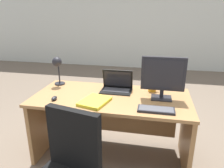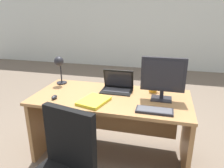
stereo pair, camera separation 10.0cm
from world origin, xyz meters
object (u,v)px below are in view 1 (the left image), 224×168
object	(u,v)px
coffee_mug	(152,87)
mouse	(54,98)
laptop	(117,84)
book	(95,101)
keyboard	(156,110)
monitor	(163,76)
desk_lamp	(57,65)
desk	(112,113)

from	to	relation	value
coffee_mug	mouse	bearing A→B (deg)	-154.97
laptop	book	xyz separation A→B (m)	(-0.14, -0.39, -0.05)
keyboard	book	distance (m)	0.58
monitor	desk_lamp	xyz separation A→B (m)	(-1.18, 0.18, -0.00)
laptop	book	bearing A→B (deg)	-110.33
laptop	keyboard	bearing A→B (deg)	-45.99
mouse	desk_lamp	size ratio (longest dim) A/B	0.25
keyboard	desk_lamp	xyz separation A→B (m)	(-1.13, 0.47, 0.23)
mouse	desk_lamp	world-z (taller)	desk_lamp
monitor	mouse	bearing A→B (deg)	-166.45
desk	monitor	bearing A→B (deg)	-1.27
monitor	keyboard	bearing A→B (deg)	-99.42
monitor	desk_lamp	world-z (taller)	monitor
keyboard	mouse	distance (m)	0.99
monitor	laptop	xyz separation A→B (m)	(-0.48, 0.16, -0.17)
keyboard	mouse	xyz separation A→B (m)	(-0.99, 0.04, 0.01)
mouse	laptop	bearing A→B (deg)	36.20
mouse	coffee_mug	distance (m)	1.04
desk	laptop	bearing A→B (deg)	80.68
coffee_mug	book	bearing A→B (deg)	-141.36
laptop	desk_lamp	size ratio (longest dim) A/B	0.99
monitor	coffee_mug	bearing A→B (deg)	116.45
laptop	keyboard	world-z (taller)	laptop
laptop	desk_lamp	xyz separation A→B (m)	(-0.70, 0.03, 0.17)
keyboard	book	bearing A→B (deg)	174.44
coffee_mug	keyboard	bearing A→B (deg)	-84.50
desk_lamp	book	distance (m)	0.73
desk	mouse	bearing A→B (deg)	-153.86
mouse	coffee_mug	bearing A→B (deg)	25.03
mouse	monitor	bearing A→B (deg)	13.55
desk	book	size ratio (longest dim) A/B	4.67
laptop	coffee_mug	distance (m)	0.39
laptop	desk	bearing A→B (deg)	-99.32
monitor	keyboard	xyz separation A→B (m)	(-0.05, -0.29, -0.23)
mouse	desk_lamp	bearing A→B (deg)	108.99
mouse	coffee_mug	size ratio (longest dim) A/B	0.74
desk	laptop	xyz separation A→B (m)	(0.02, 0.15, 0.29)
laptop	keyboard	xyz separation A→B (m)	(0.43, -0.45, -0.06)
keyboard	desk_lamp	world-z (taller)	desk_lamp
keyboard	coffee_mug	bearing A→B (deg)	95.50
desk_lamp	coffee_mug	xyz separation A→B (m)	(1.09, 0.01, -0.19)
desk	coffee_mug	xyz separation A→B (m)	(0.41, 0.18, 0.27)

